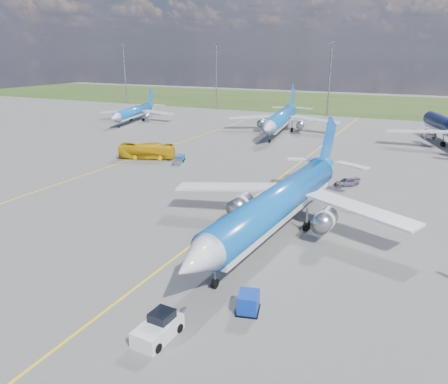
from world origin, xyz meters
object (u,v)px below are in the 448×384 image
at_px(service_car_b, 314,174).
at_px(service_car_c, 347,182).
at_px(pushback_tug, 159,328).
at_px(main_airliner, 277,234).
at_px(baggage_tug_c, 179,160).
at_px(uld_container, 248,302).
at_px(service_car_a, 134,153).
at_px(bg_jet_nnw, 280,133).
at_px(apron_bus, 147,151).
at_px(bg_jet_nw, 134,122).

bearing_deg(service_car_b, service_car_c, -79.39).
bearing_deg(service_car_c, pushback_tug, -48.70).
xyz_separation_m(main_airliner, baggage_tug_c, (-27.41, 23.81, 0.54)).
distance_m(uld_container, service_car_c, 38.09).
distance_m(main_airliner, baggage_tug_c, 36.32).
bearing_deg(baggage_tug_c, service_car_b, -21.55).
xyz_separation_m(service_car_a, service_car_c, (41.59, -2.01, -0.05)).
bearing_deg(baggage_tug_c, uld_container, -74.82).
xyz_separation_m(bg_jet_nnw, apron_bus, (-13.98, -38.07, 1.49)).
relative_size(apron_bus, baggage_tug_c, 2.01).
bearing_deg(service_car_c, apron_bus, -134.37).
height_order(bg_jet_nw, pushback_tug, bg_jet_nw).
distance_m(service_car_b, service_car_c, 5.80).
height_order(main_airliner, pushback_tug, main_airliner).
bearing_deg(apron_bus, main_airliner, -143.31).
xyz_separation_m(bg_jet_nw, baggage_tug_c, (37.96, -36.99, 0.54)).
bearing_deg(service_car_a, bg_jet_nnw, 42.50).
relative_size(bg_jet_nw, baggage_tug_c, 6.01).
relative_size(main_airliner, apron_bus, 3.85).
bearing_deg(service_car_a, baggage_tug_c, -25.59).
bearing_deg(service_car_a, service_car_c, -25.16).
bearing_deg(service_car_c, baggage_tug_c, -134.93).
bearing_deg(service_car_b, main_airliner, -146.32).
relative_size(pushback_tug, service_car_b, 1.06).
xyz_separation_m(main_airliner, service_car_c, (3.45, 22.40, 0.57)).
bearing_deg(service_car_a, pushback_tug, -73.80).
distance_m(apron_bus, service_car_c, 38.06).
distance_m(uld_container, baggage_tug_c, 49.88).
bearing_deg(apron_bus, service_car_b, -108.01).
relative_size(bg_jet_nw, pushback_tug, 5.82).
bearing_deg(baggage_tug_c, service_car_c, -25.07).
distance_m(main_airliner, uld_container, 16.00).
relative_size(bg_jet_nw, service_car_c, 8.09).
relative_size(pushback_tug, service_car_c, 1.39).
distance_m(uld_container, service_car_a, 57.48).
bearing_deg(service_car_c, bg_jet_nw, -161.48).
distance_m(bg_jet_nw, service_car_c, 78.82).
distance_m(bg_jet_nw, main_airliner, 89.28).
bearing_deg(uld_container, bg_jet_nnw, 92.72).
bearing_deg(service_car_b, apron_bus, 119.61).
bearing_deg(service_car_c, service_car_a, -135.08).
bearing_deg(baggage_tug_c, bg_jet_nnw, 57.38).
bearing_deg(pushback_tug, bg_jet_nw, 130.98).
distance_m(pushback_tug, apron_bus, 56.12).
xyz_separation_m(apron_bus, service_car_a, (-3.57, 0.65, -0.86)).
bearing_deg(bg_jet_nnw, pushback_tug, -85.33).
bearing_deg(pushback_tug, uld_container, 55.56).
xyz_separation_m(service_car_b, service_car_c, (5.51, -1.81, -0.15)).
distance_m(main_airliner, pushback_tug, 21.60).
distance_m(service_car_a, service_car_c, 41.64).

